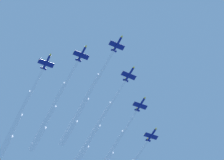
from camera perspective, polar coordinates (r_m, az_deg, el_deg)
jet_lead at (r=255.55m, az=-3.98°, el=-3.84°), size 42.93×62.25×4.12m
jet_port_inner at (r=265.29m, az=-2.58°, el=-6.95°), size 42.32×62.82×4.12m
jet_starboard_inner at (r=256.94m, az=-7.81°, el=-4.61°), size 41.53×59.84×4.13m
jet_starboard_mid at (r=262.77m, az=-11.78°, el=-5.60°), size 42.52×61.34×4.21m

